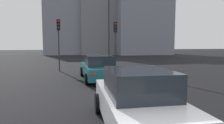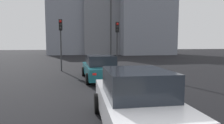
% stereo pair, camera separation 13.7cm
% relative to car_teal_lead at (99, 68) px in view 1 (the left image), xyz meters
% --- Properties ---
extents(car_teal_lead, '(4.83, 2.20, 1.55)m').
position_rel_car_teal_lead_xyz_m(car_teal_lead, '(0.00, 0.00, 0.00)').
color(car_teal_lead, '#19606B').
rests_on(car_teal_lead, ground_plane).
extents(car_white_second, '(4.28, 2.09, 1.61)m').
position_rel_car_teal_lead_xyz_m(car_white_second, '(-7.31, 0.04, 0.02)').
color(car_white_second, silver).
rests_on(car_white_second, ground_plane).
extents(traffic_light_near_left, '(0.32, 0.29, 4.20)m').
position_rel_car_teal_lead_xyz_m(traffic_light_near_left, '(4.47, -2.14, 2.27)').
color(traffic_light_near_left, '#2D2D30').
rests_on(traffic_light_near_left, ground_plane).
extents(traffic_light_near_right, '(0.33, 0.31, 4.30)m').
position_rel_car_teal_lead_xyz_m(traffic_light_near_right, '(4.40, 2.69, 2.34)').
color(traffic_light_near_right, '#2D2D30').
rests_on(traffic_light_near_right, ground_plane).
extents(street_lamp_kerbside, '(0.56, 0.36, 8.35)m').
position_rel_car_teal_lead_xyz_m(street_lamp_kerbside, '(5.31, -1.72, 4.10)').
color(street_lamp_kerbside, '#2D2D30').
rests_on(street_lamp_kerbside, ground_plane).
extents(building_facade_left, '(10.26, 11.65, 13.99)m').
position_rel_car_teal_lead_xyz_m(building_facade_left, '(29.47, -13.80, 6.25)').
color(building_facade_left, gray).
rests_on(building_facade_left, ground_plane).
extents(building_facade_center, '(11.90, 10.80, 15.46)m').
position_rel_car_teal_lead_xyz_m(building_facade_center, '(33.34, -5.80, 6.98)').
color(building_facade_center, slate).
rests_on(building_facade_center, ground_plane).
extents(building_facade_right, '(8.96, 10.13, 12.32)m').
position_rel_car_teal_lead_xyz_m(building_facade_right, '(32.88, 2.20, 5.41)').
color(building_facade_right, gray).
rests_on(building_facade_right, ground_plane).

